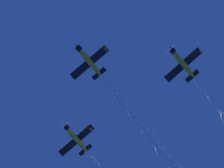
{
  "coord_description": "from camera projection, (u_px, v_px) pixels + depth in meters",
  "views": [
    {
      "loc": [
        4.75,
        19.13,
        1.49
      ],
      "look_at": [
        -5.6,
        -3.0,
        86.63
      ],
      "focal_mm": 65.68,
      "sensor_mm": 36.0,
      "label": 1
    }
  ],
  "objects": [
    {
      "name": "airplane_right_wingman",
      "position": [
        75.0,
        138.0,
        94.53
      ],
      "size": [
        8.54,
        9.23,
        3.56
      ],
      "color": "gold"
    },
    {
      "name": "airplane_lead",
      "position": [
        88.0,
        60.0,
        87.58
      ],
      "size": [
        8.52,
        9.24,
        3.66
      ],
      "color": "gold"
    },
    {
      "name": "airplane_left_wingman",
      "position": [
        182.0,
        62.0,
        87.09
      ],
      "size": [
        8.51,
        9.15,
        3.95
      ],
      "color": "gold"
    },
    {
      "name": "smoke_trail_lead",
      "position": [
        174.0,
        166.0,
        90.65
      ],
      "size": [
        37.12,
        19.8,
        6.82
      ],
      "color": "white"
    }
  ]
}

